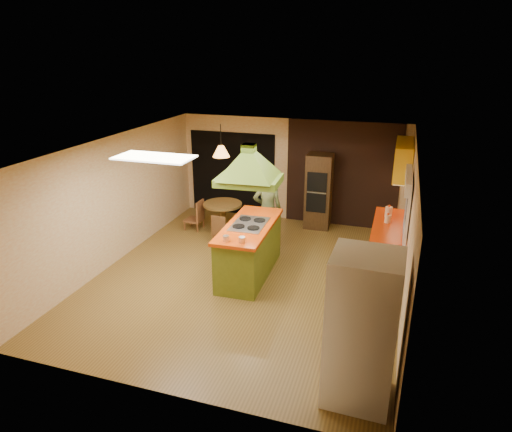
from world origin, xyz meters
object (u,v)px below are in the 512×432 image
(man, at_px, (267,209))
(canister_large, at_px, (389,212))
(kitchen_island, at_px, (249,249))
(dining_table, at_px, (223,212))
(refrigerator, at_px, (362,329))
(wall_oven, at_px, (319,191))

(man, relative_size, canister_large, 7.99)
(man, height_order, canister_large, man)
(man, distance_m, canister_large, 2.48)
(kitchen_island, bearing_deg, dining_table, 122.68)
(kitchen_island, distance_m, refrigerator, 3.55)
(man, bearing_deg, kitchen_island, 69.90)
(refrigerator, distance_m, dining_table, 5.80)
(man, distance_m, refrigerator, 4.67)
(wall_oven, distance_m, canister_large, 2.15)
(wall_oven, height_order, canister_large, wall_oven)
(man, bearing_deg, dining_table, -44.56)
(refrigerator, bearing_deg, wall_oven, 106.85)
(refrigerator, height_order, dining_table, refrigerator)
(wall_oven, bearing_deg, man, -121.42)
(wall_oven, bearing_deg, refrigerator, -76.18)
(man, bearing_deg, wall_oven, -142.07)
(man, xyz_separation_m, canister_large, (2.47, 0.06, 0.19))
(kitchen_island, xyz_separation_m, refrigerator, (2.29, -2.68, 0.45))
(kitchen_island, distance_m, canister_large, 2.85)
(kitchen_island, xyz_separation_m, dining_table, (-1.28, 1.87, -0.04))
(man, relative_size, dining_table, 1.85)
(man, relative_size, refrigerator, 0.86)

